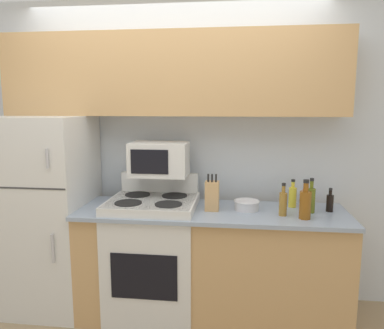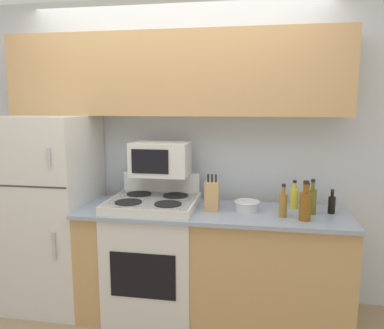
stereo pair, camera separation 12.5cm
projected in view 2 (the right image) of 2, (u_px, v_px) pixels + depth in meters
wall_back at (178, 151)px, 3.27m from camera, size 8.00×0.05×2.55m
lower_cabinets at (211, 264)px, 2.93m from camera, size 2.04×0.64×0.88m
refrigerator at (51, 211)px, 3.15m from camera, size 0.70×0.71×1.59m
upper_cabinets at (173, 75)px, 2.99m from camera, size 2.74×0.31×0.65m
stove at (154, 255)px, 2.99m from camera, size 0.68×0.62×1.11m
microwave at (161, 159)px, 2.99m from camera, size 0.45×0.31×0.27m
knife_block at (212, 196)px, 2.82m from camera, size 0.10×0.10×0.28m
bowl at (247, 205)px, 2.82m from camera, size 0.20×0.20×0.07m
bottle_whiskey at (305, 205)px, 2.58m from camera, size 0.08×0.08×0.28m
bottle_olive_oil at (312, 200)px, 2.73m from camera, size 0.06×0.06×0.26m
bottle_cooking_spray at (294, 197)px, 2.88m from camera, size 0.06×0.06×0.22m
bottle_hot_sauce at (308, 198)px, 2.89m from camera, size 0.05×0.05×0.20m
bottle_vinegar at (283, 204)px, 2.66m from camera, size 0.06×0.06×0.24m
bottle_soy_sauce at (332, 204)px, 2.75m from camera, size 0.05×0.05×0.18m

